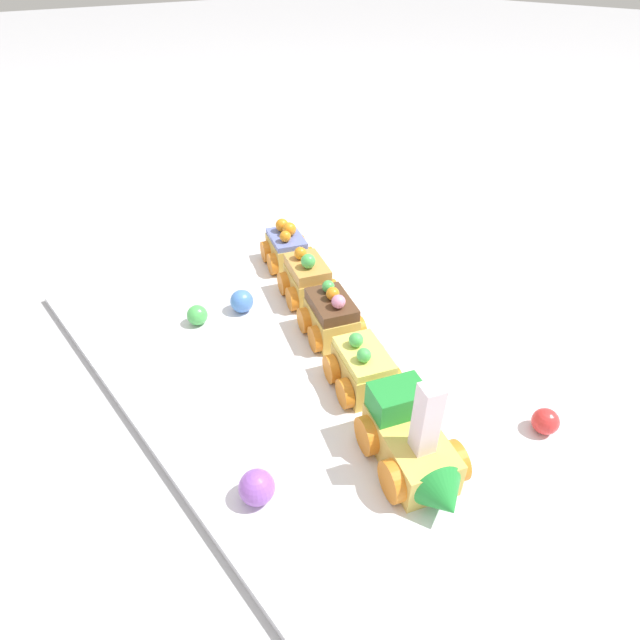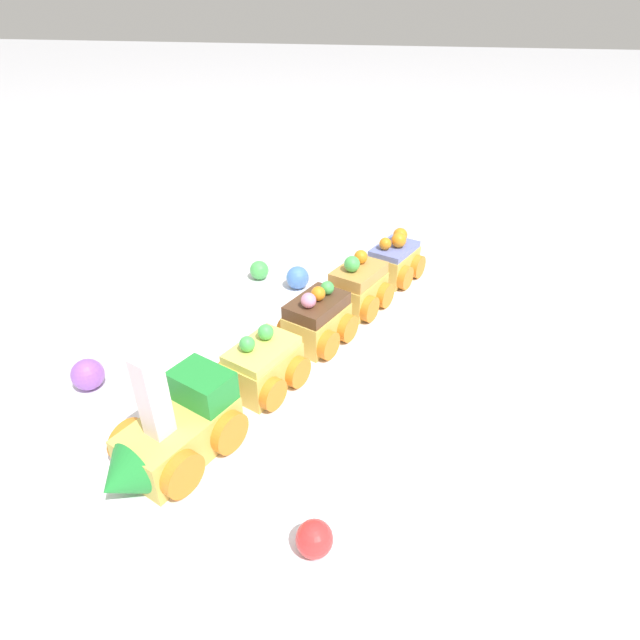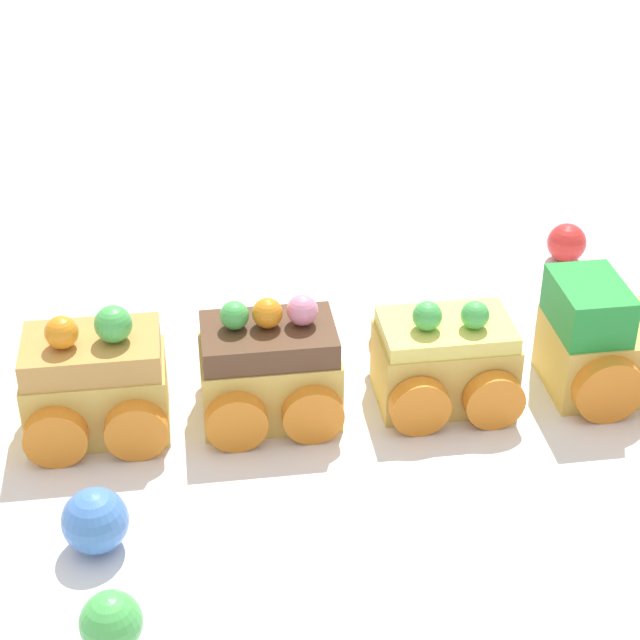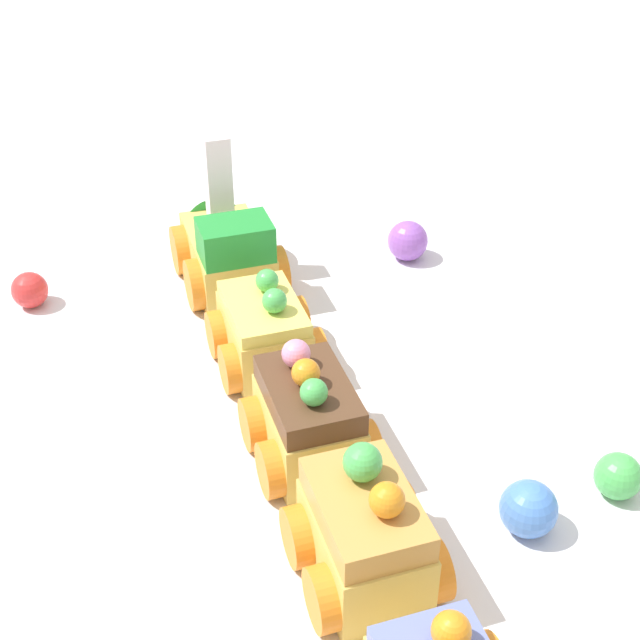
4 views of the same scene
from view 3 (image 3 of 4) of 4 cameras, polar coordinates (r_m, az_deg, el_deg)
ground_plane at (r=0.58m, az=0.40°, el=-7.06°), size 10.00×10.00×0.00m
display_board at (r=0.57m, az=0.40°, el=-6.59°), size 0.69×0.44×0.01m
cake_car_lemon at (r=0.59m, az=6.68°, el=-2.25°), size 0.09×0.09×0.06m
cake_car_chocolate at (r=0.57m, az=-2.71°, el=-2.74°), size 0.09×0.09×0.07m
cake_car_caramel at (r=0.57m, az=-11.85°, el=-3.39°), size 0.09×0.09×0.07m
gumball_red at (r=0.75m, az=13.02°, el=4.04°), size 0.03×0.03×0.03m
gumball_blue at (r=0.51m, az=-11.90°, el=-10.43°), size 0.03×0.03×0.03m
gumball_green at (r=0.46m, az=-11.08°, el=-15.54°), size 0.03×0.03×0.03m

